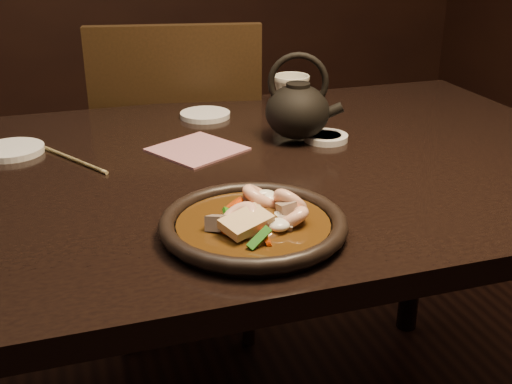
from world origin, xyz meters
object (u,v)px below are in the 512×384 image
object	(u,v)px
tea_cup	(291,91)
chair	(181,173)
table	(199,206)
plate	(253,225)
teapot	(298,109)

from	to	relation	value
tea_cup	chair	bearing A→B (deg)	129.78
table	plate	distance (m)	0.30
teapot	plate	bearing A→B (deg)	-99.92
plate	tea_cup	size ratio (longest dim) A/B	3.20
chair	tea_cup	world-z (taller)	chair
chair	tea_cup	size ratio (longest dim) A/B	11.00
table	plate	xyz separation A→B (m)	(0.02, -0.28, 0.09)
chair	teapot	bearing A→B (deg)	118.44
plate	teapot	distance (m)	0.43
teapot	table	bearing A→B (deg)	-138.73
tea_cup	plate	bearing A→B (deg)	-115.43
chair	tea_cup	bearing A→B (deg)	140.95
chair	tea_cup	distance (m)	0.45
tea_cup	teapot	bearing A→B (deg)	-107.67
chair	teapot	distance (m)	0.60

